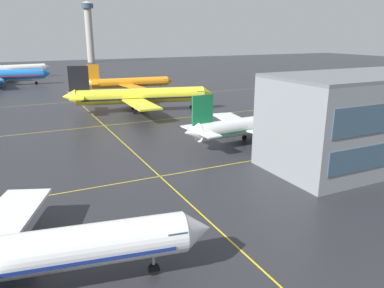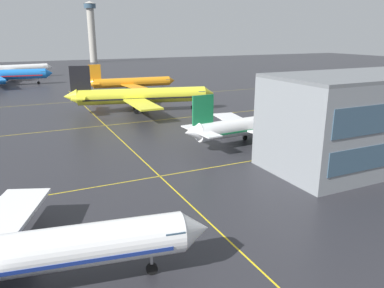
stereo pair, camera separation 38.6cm
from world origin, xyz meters
name	(u,v)px [view 1 (the left image)]	position (x,y,z in m)	size (l,w,h in m)	color
airliner_second_row	(257,124)	(23.65, 42.17, 3.47)	(32.71, 28.13, 10.16)	white
airliner_third_row	(140,96)	(12.44, 80.10, 4.26)	(39.79, 33.81, 12.47)	yellow
airliner_far_left_stand	(129,83)	(20.13, 115.40, 3.46)	(32.58, 27.98, 10.12)	orange
airliner_distant_taxiway	(7,69)	(-18.85, 182.50, 4.15)	(39.04, 33.29, 12.16)	white
taxiway_markings	(126,146)	(0.00, 50.78, 0.00)	(136.57, 154.83, 0.01)	yellow
control_tower	(89,28)	(37.62, 270.58, 24.43)	(8.82, 8.82, 42.55)	#ADA89E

